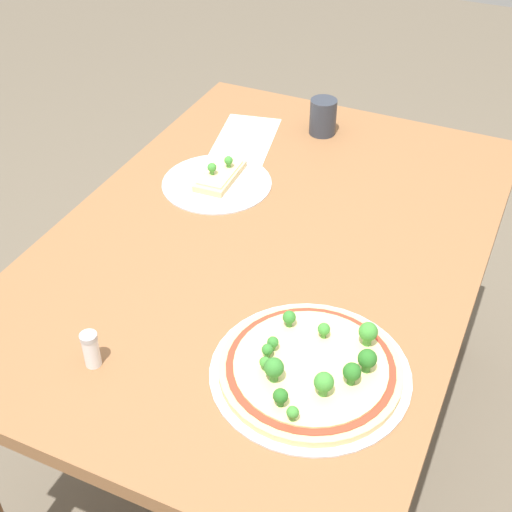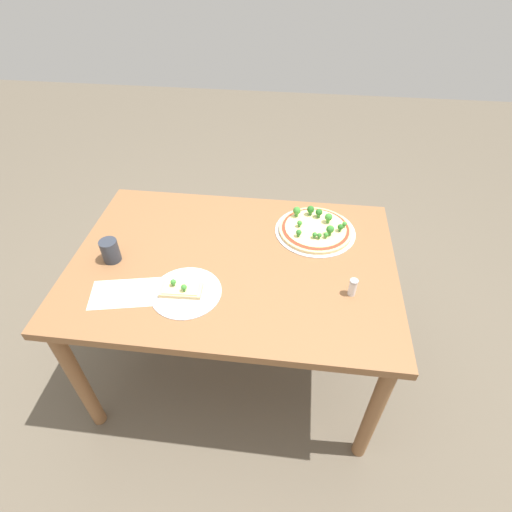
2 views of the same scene
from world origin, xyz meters
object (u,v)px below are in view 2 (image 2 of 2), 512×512
(pizza_tray_whole, at_px, (316,229))
(pizza_tray_slice, at_px, (184,291))
(dining_table, at_px, (234,275))
(drinking_cup, at_px, (110,251))
(condiment_shaker, at_px, (353,287))

(pizza_tray_whole, relative_size, pizza_tray_slice, 1.33)
(pizza_tray_slice, bearing_deg, dining_table, 52.33)
(drinking_cup, distance_m, condiment_shaker, 0.98)
(pizza_tray_whole, distance_m, pizza_tray_slice, 0.66)
(dining_table, xyz_separation_m, pizza_tray_slice, (-0.16, -0.20, 0.10))
(pizza_tray_whole, relative_size, drinking_cup, 3.67)
(drinking_cup, bearing_deg, dining_table, 6.56)
(dining_table, height_order, pizza_tray_whole, pizza_tray_whole)
(pizza_tray_slice, distance_m, condiment_shaker, 0.64)
(dining_table, bearing_deg, drinking_cup, -173.44)
(drinking_cup, xyz_separation_m, condiment_shaker, (0.98, -0.08, -0.01))
(pizza_tray_slice, bearing_deg, pizza_tray_whole, 41.38)
(condiment_shaker, bearing_deg, drinking_cup, 175.46)
(pizza_tray_slice, bearing_deg, condiment_shaker, 6.20)
(pizza_tray_whole, height_order, pizza_tray_slice, pizza_tray_whole)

